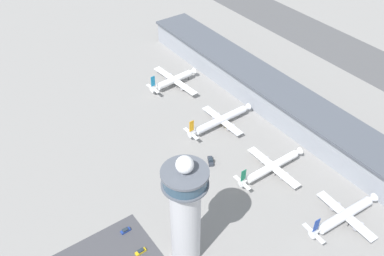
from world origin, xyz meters
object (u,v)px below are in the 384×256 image
Objects in this scene: airplane_gate_bravo at (221,120)px; service_truck_fuel at (226,123)px; airplane_gate_charlie at (272,167)px; control_tower at (185,211)px; airplane_gate_alpha at (174,80)px; service_truck_catering at (211,161)px; airplane_gate_delta at (345,215)px; car_grey_coupe at (141,252)px; car_silver_sedan at (125,231)px.

airplane_gate_bravo reaches higher than service_truck_fuel.
airplane_gate_charlie is 43.28m from service_truck_fuel.
control_tower is 1.34× the size of airplane_gate_alpha.
service_truck_catering is (-36.93, 40.62, -25.81)m from control_tower.
service_truck_fuel is at bearing 130.53° from control_tower.
service_truck_catering is at bearing -18.81° from airplane_gate_alpha.
control_tower is 1.37× the size of airplane_gate_delta.
control_tower is 66.40m from airplane_gate_charlie.
service_truck_fuel is 93.35m from car_grey_coupe.
control_tower is at bearing -47.73° from service_truck_catering.
airplane_gate_bravo is at bearing 113.20° from car_silver_sedan.
airplane_gate_delta reaches higher than car_grey_coupe.
service_truck_fuel is (-56.80, 66.43, -25.81)m from control_tower.
airplane_gate_bravo is 4.34m from service_truck_fuel.
airplane_gate_alpha is at bearing 140.22° from car_grey_coupe.
car_silver_sedan is at bearing -66.80° from airplane_gate_bravo.
airplane_gate_charlie is 76.52m from car_silver_sedan.
control_tower is 88.60m from airplane_gate_bravo.
airplane_gate_delta reaches higher than service_truck_fuel.
car_grey_coupe is at bearing 0.24° from car_silver_sedan.
service_truck_catering is at bearing -138.71° from airplane_gate_charlie.
airplane_gate_charlie reaches higher than car_grey_coupe.
airplane_gate_delta reaches higher than airplane_gate_bravo.
control_tower is at bearing -47.70° from airplane_gate_bravo.
airplane_gate_charlie is at bearing -3.33° from airplane_gate_bravo.
control_tower reaches higher than service_truck_catering.
airplane_gate_alpha is 92.30m from airplane_gate_charlie.
car_silver_sedan is (82.19, -79.24, -3.78)m from airplane_gate_alpha.
airplane_gate_alpha reaches higher than car_silver_sedan.
airplane_gate_alpha reaches higher than service_truck_fuel.
car_silver_sedan is (-50.43, -80.39, -3.83)m from airplane_gate_delta.
control_tower is 126.15m from airplane_gate_alpha.
airplane_gate_alpha is 123.83m from car_grey_coupe.
airplane_gate_delta is 5.48× the size of service_truck_fuel.
control_tower is 7.52× the size of service_truck_fuel.
airplane_gate_delta is (132.63, 1.14, 0.05)m from airplane_gate_alpha.
airplane_gate_delta is (83.99, 2.07, 0.48)m from airplane_gate_bravo.
airplane_gate_alpha is 5.60× the size of service_truck_fuel.
airplane_gate_delta is 5.88× the size of service_truck_catering.
service_truck_fuel is (-19.87, 25.81, -0.01)m from service_truck_catering.
service_truck_fuel is at bearing 179.27° from airplane_gate_delta.
service_truck_fuel is at bearing 75.72° from airplane_gate_bravo.
airplane_gate_delta reaches higher than car_silver_sedan.
airplane_gate_bravo is (-57.60, 63.30, -22.92)m from control_tower.
airplane_gate_alpha is at bearing 136.05° from car_silver_sedan.
car_grey_coupe is at bearing -59.29° from airplane_gate_bravo.
airplane_gate_bravo is 91.09m from car_grey_coupe.
service_truck_catering is at bearing 132.27° from control_tower.
car_grey_coupe is at bearing -60.69° from service_truck_fuel.
control_tower is 38.64m from car_silver_sedan.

